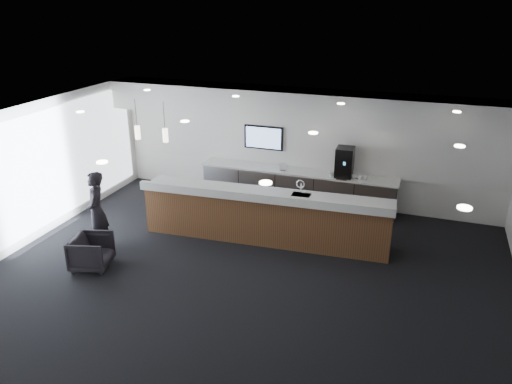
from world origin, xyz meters
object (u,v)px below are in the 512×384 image
(service_counter, at_px, (265,216))
(coffee_machine, at_px, (345,162))
(lounge_guest, at_px, (97,211))
(armchair, at_px, (91,252))

(service_counter, relative_size, coffee_machine, 7.60)
(lounge_guest, bearing_deg, coffee_machine, 100.15)
(armchair, distance_m, lounge_guest, 0.97)
(armchair, bearing_deg, service_counter, -66.83)
(service_counter, height_order, coffee_machine, coffee_machine)
(coffee_machine, height_order, lounge_guest, lounge_guest)
(service_counter, bearing_deg, armchair, -144.86)
(coffee_machine, bearing_deg, armchair, -135.21)
(coffee_machine, xyz_separation_m, armchair, (-4.21, -4.42, -0.97))
(coffee_machine, bearing_deg, service_counter, -123.95)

